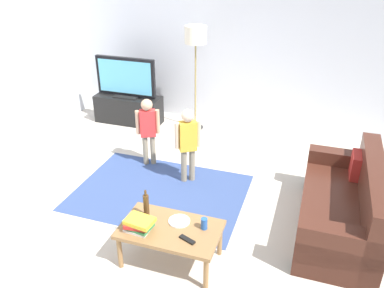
% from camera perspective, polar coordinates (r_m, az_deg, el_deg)
% --- Properties ---
extents(ground, '(7.80, 7.80, 0.00)m').
position_cam_1_polar(ground, '(4.89, -2.29, -9.85)').
color(ground, beige).
extents(wall_back, '(6.00, 0.12, 2.70)m').
position_cam_1_polar(wall_back, '(6.98, 6.51, 13.72)').
color(wall_back, silver).
rests_on(wall_back, ground).
extents(area_rug, '(2.20, 1.60, 0.01)m').
position_cam_1_polar(area_rug, '(5.25, -4.68, -6.98)').
color(area_rug, '#33477A').
rests_on(area_rug, ground).
extents(tv_stand, '(1.20, 0.44, 0.50)m').
position_cam_1_polar(tv_stand, '(7.28, -9.16, 4.96)').
color(tv_stand, black).
rests_on(tv_stand, ground).
extents(tv, '(1.10, 0.28, 0.71)m').
position_cam_1_polar(tv, '(7.06, -9.60, 9.45)').
color(tv, black).
rests_on(tv, tv_stand).
extents(couch, '(0.80, 1.80, 0.86)m').
position_cam_1_polar(couch, '(4.78, 21.43, -8.77)').
color(couch, '#472319').
rests_on(couch, ground).
extents(floor_lamp, '(0.36, 0.36, 1.78)m').
position_cam_1_polar(floor_lamp, '(6.56, 0.53, 14.78)').
color(floor_lamp, '#262626').
rests_on(floor_lamp, ground).
extents(child_near_tv, '(0.32, 0.20, 1.02)m').
position_cam_1_polar(child_near_tv, '(5.65, -6.42, 2.60)').
color(child_near_tv, gray).
rests_on(child_near_tv, ground).
extents(child_center, '(0.31, 0.23, 1.06)m').
position_cam_1_polar(child_center, '(5.19, -0.61, 0.70)').
color(child_center, gray).
rests_on(child_center, ground).
extents(coffee_table, '(1.00, 0.60, 0.42)m').
position_cam_1_polar(coffee_table, '(4.02, -3.15, -12.60)').
color(coffee_table, olive).
rests_on(coffee_table, ground).
extents(book_stack, '(0.29, 0.23, 0.14)m').
position_cam_1_polar(book_stack, '(3.95, -7.71, -11.46)').
color(book_stack, white).
rests_on(book_stack, coffee_table).
extents(bottle, '(0.06, 0.06, 0.32)m').
position_cam_1_polar(bottle, '(4.08, -6.66, -8.85)').
color(bottle, '#4C3319').
rests_on(bottle, coffee_table).
extents(tv_remote, '(0.18, 0.11, 0.02)m').
position_cam_1_polar(tv_remote, '(3.84, -0.70, -13.70)').
color(tv_remote, black).
rests_on(tv_remote, coffee_table).
extents(soda_can, '(0.07, 0.07, 0.12)m').
position_cam_1_polar(soda_can, '(3.94, 1.77, -11.47)').
color(soda_can, '#2659B2').
rests_on(soda_can, coffee_table).
extents(plate, '(0.22, 0.22, 0.02)m').
position_cam_1_polar(plate, '(4.06, -1.87, -11.12)').
color(plate, white).
rests_on(plate, coffee_table).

